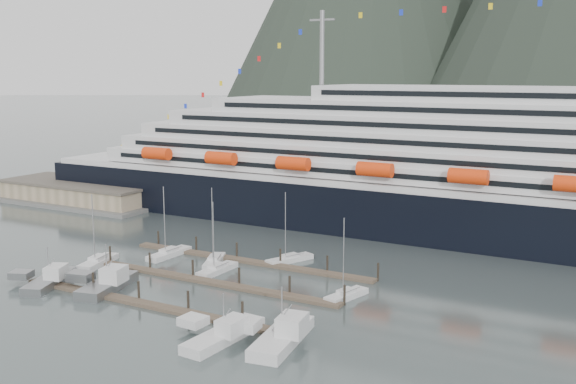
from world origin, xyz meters
The scene contains 16 objects.
ground centered at (0.00, 0.00, 0.00)m, with size 1600.00×1600.00×0.00m, color #424D4D.
cruise_ship centered at (30.03, 54.94, 12.04)m, with size 210.00×30.40×50.30m.
warehouse centered at (-72.00, 42.00, 2.25)m, with size 46.00×20.00×5.80m.
dock_near centered at (-4.93, -9.95, 0.31)m, with size 48.18×2.28×3.20m.
dock_mid centered at (-4.93, 3.05, 0.31)m, with size 48.18×2.28×3.20m.
dock_far centered at (-4.93, 16.05, 0.31)m, with size 48.18×2.28×3.20m.
sailboat_a centered at (-27.00, 2.16, 0.42)m, with size 4.82×9.77×13.10m.
sailboat_b centered at (-19.69, 12.49, 0.42)m, with size 2.88×9.95×13.43m.
sailboat_c centered at (-6.28, 8.53, 0.41)m, with size 2.64×8.83×12.56m.
sailboat_e centered at (-9.73, 12.51, 0.41)m, with size 5.78×9.26×14.01m.
sailboat_g centered at (1.21, 19.99, 0.40)m, with size 5.74×9.36×12.94m.
sailboat_h centered at (18.00, 7.01, 0.41)m, with size 4.18×8.28×12.66m.
trawler_a centered at (-25.58, -9.99, 0.87)m, with size 10.15×12.62×6.71m.
trawler_b centered at (-15.85, -7.34, 0.99)m, with size 10.02×12.85×8.01m.
trawler_c centered at (11.03, -14.99, 0.87)m, with size 9.41×13.31×6.67m.
trawler_d centered at (17.85, -12.36, 0.99)m, with size 10.31×13.86×8.03m.
Camera 1 is at (56.79, -80.58, 32.94)m, focal length 42.00 mm.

